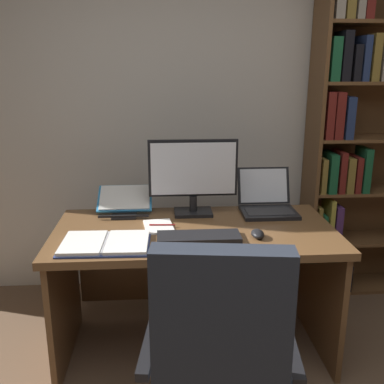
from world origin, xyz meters
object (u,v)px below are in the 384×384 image
object	(u,v)px
bookshelf	(360,138)
notepad	(159,226)
office_chair	(219,380)
pen	(162,225)
laptop	(267,203)
desk	(194,258)
reading_stand_with_book	(125,201)
computer_mouse	(258,234)
open_binder	(105,243)
keyboard	(199,237)
monitor	(193,177)

from	to	relation	value
bookshelf	notepad	world-z (taller)	bookshelf
office_chair	pen	bearing A→B (deg)	110.99
pen	laptop	bearing A→B (deg)	19.62
bookshelf	notepad	distance (m)	1.56
desk	reading_stand_with_book	distance (m)	0.53
computer_mouse	notepad	xyz separation A→B (m)	(-0.50, 0.18, -0.02)
desk	computer_mouse	size ratio (longest dim) A/B	14.46
office_chair	open_binder	xyz separation A→B (m)	(-0.49, 0.60, 0.32)
bookshelf	open_binder	world-z (taller)	bookshelf
open_binder	reading_stand_with_book	bearing A→B (deg)	84.84
office_chair	keyboard	size ratio (longest dim) A/B	2.43
computer_mouse	reading_stand_with_book	world-z (taller)	reading_stand_with_book
reading_stand_with_book	pen	distance (m)	0.35
desk	computer_mouse	world-z (taller)	computer_mouse
computer_mouse	open_binder	world-z (taller)	computer_mouse
desk	notepad	distance (m)	0.29
keyboard	office_chair	bearing A→B (deg)	-87.83
bookshelf	computer_mouse	bearing A→B (deg)	-136.23
office_chair	pen	size ratio (longest dim) A/B	7.29
reading_stand_with_book	monitor	bearing A→B (deg)	-7.99
bookshelf	monitor	bearing A→B (deg)	-159.57
computer_mouse	notepad	size ratio (longest dim) A/B	0.50
desk	open_binder	world-z (taller)	open_binder
keyboard	computer_mouse	distance (m)	0.30
monitor	keyboard	world-z (taller)	monitor
notepad	pen	size ratio (longest dim) A/B	1.50
computer_mouse	monitor	bearing A→B (deg)	127.20
bookshelf	computer_mouse	xyz separation A→B (m)	(-0.87, -0.83, -0.35)
office_chair	computer_mouse	size ratio (longest dim) A/B	9.82
keyboard	computer_mouse	bearing A→B (deg)	0.00
pen	office_chair	bearing A→B (deg)	-76.10
office_chair	computer_mouse	bearing A→B (deg)	74.30
office_chair	keyboard	distance (m)	0.73
computer_mouse	reading_stand_with_book	bearing A→B (deg)	147.23
desk	notepad	xyz separation A→B (m)	(-0.19, -0.04, 0.21)
laptop	open_binder	xyz separation A→B (m)	(-0.90, -0.45, -0.04)
computer_mouse	desk	bearing A→B (deg)	144.49
keyboard	open_binder	xyz separation A→B (m)	(-0.46, -0.05, -0.00)
desk	pen	xyz separation A→B (m)	(-0.17, -0.04, 0.22)
keyboard	bookshelf	bearing A→B (deg)	35.43
notepad	pen	world-z (taller)	pen
monitor	keyboard	distance (m)	0.45
monitor	computer_mouse	xyz separation A→B (m)	(0.30, -0.40, -0.21)
monitor	open_binder	world-z (taller)	monitor
desk	reading_stand_with_book	bearing A→B (deg)	149.52
reading_stand_with_book	notepad	world-z (taller)	reading_stand_with_book
desk	computer_mouse	xyz separation A→B (m)	(0.31, -0.22, 0.23)
office_chair	notepad	world-z (taller)	office_chair
desk	office_chair	bearing A→B (deg)	-87.75
laptop	keyboard	xyz separation A→B (m)	(-0.44, -0.40, -0.04)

